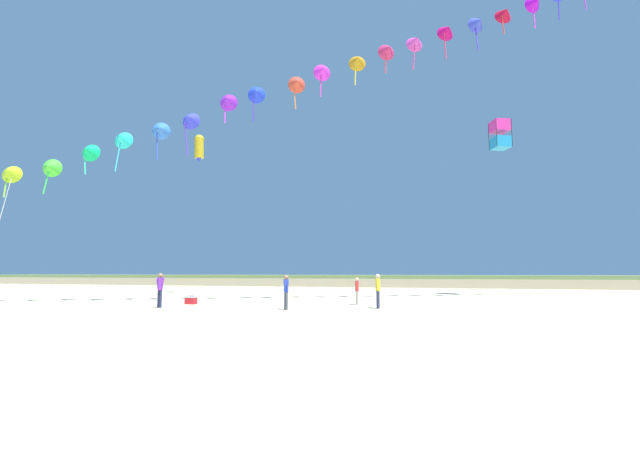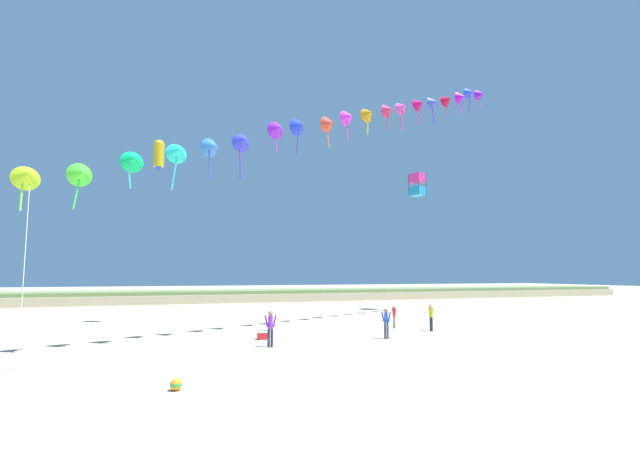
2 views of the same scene
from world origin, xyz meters
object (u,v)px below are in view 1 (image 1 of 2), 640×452
object	(u,v)px
large_kite_mid_trail	(199,147)
beach_cooler	(191,300)
person_near_left	(160,288)
large_kite_low_lead	(500,135)
person_far_left	(378,289)
person_mid_center	(357,289)
person_near_right	(286,290)

from	to	relation	value
large_kite_mid_trail	beach_cooler	world-z (taller)	large_kite_mid_trail
person_near_left	large_kite_low_lead	bearing A→B (deg)	41.98
person_far_left	beach_cooler	world-z (taller)	person_far_left
large_kite_mid_trail	person_far_left	bearing A→B (deg)	-30.54
person_far_left	large_kite_low_lead	world-z (taller)	large_kite_low_lead
person_mid_center	person_far_left	xyz separation A→B (m)	(1.47, -2.03, 0.11)
beach_cooler	person_far_left	bearing A→B (deg)	0.37
person_near_left	beach_cooler	distance (m)	2.70
person_near_right	large_kite_mid_trail	distance (m)	20.64
person_near_left	beach_cooler	bearing A→B (deg)	87.39
person_mid_center	person_near_right	bearing A→B (deg)	-122.97
person_near_left	large_kite_mid_trail	world-z (taller)	large_kite_mid_trail
person_mid_center	beach_cooler	size ratio (longest dim) A/B	2.57
person_mid_center	person_far_left	size ratio (longest dim) A/B	0.88
person_near_left	person_near_right	bearing A→B (deg)	5.86
person_near_right	person_far_left	distance (m)	4.52
large_kite_mid_trail	beach_cooler	distance (m)	16.80
person_far_left	beach_cooler	bearing A→B (deg)	-179.63
person_near_left	beach_cooler	size ratio (longest dim) A/B	2.99
large_kite_mid_trail	large_kite_low_lead	bearing A→B (deg)	9.10
person_mid_center	beach_cooler	world-z (taller)	person_mid_center
person_near_right	beach_cooler	bearing A→B (deg)	163.39
large_kite_mid_trail	beach_cooler	bearing A→B (deg)	-58.10
person_near_left	beach_cooler	world-z (taller)	person_near_left
person_near_left	person_far_left	distance (m)	10.91
person_near_left	person_near_right	size ratio (longest dim) A/B	1.05
person_near_left	person_far_left	world-z (taller)	person_near_left
large_kite_low_lead	large_kite_mid_trail	distance (m)	24.47
person_mid_center	beach_cooler	xyz separation A→B (m)	(-9.00, -2.10, -0.64)
person_near_right	large_kite_low_lead	xyz separation A→B (m)	(11.61, 15.65, 11.44)
person_far_left	large_kite_mid_trail	xyz separation A→B (m)	(-16.61, 9.80, 11.37)
person_near_right	person_far_left	bearing A→B (deg)	25.95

